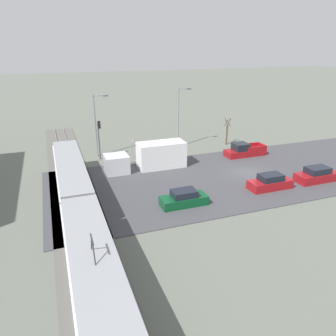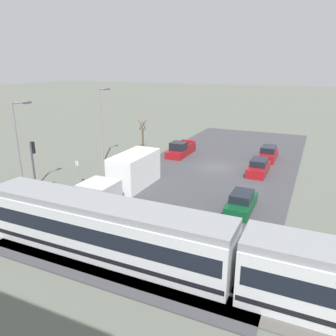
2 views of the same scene
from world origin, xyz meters
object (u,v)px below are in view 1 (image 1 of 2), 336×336
(traffic_light_pole, at_px, (99,135))
(light_rail_tram, at_px, (80,216))
(sedan_car_1, at_px, (270,183))
(sedan_car_0, at_px, (184,199))
(pickup_truck, at_px, (244,151))
(street_tree, at_px, (227,132))
(no_parking_sign, at_px, (132,147))
(sedan_car_2, at_px, (317,175))
(street_lamp_near_crossing, at_px, (179,114))
(box_truck, at_px, (151,157))
(street_lamp_mid_block, at_px, (97,122))

(traffic_light_pole, bearing_deg, light_rail_tram, 166.22)
(sedan_car_1, height_order, traffic_light_pole, traffic_light_pole)
(traffic_light_pole, bearing_deg, sedan_car_0, -162.34)
(pickup_truck, xyz_separation_m, traffic_light_pole, (5.35, 18.20, 2.52))
(street_tree, distance_m, no_parking_sign, 14.76)
(sedan_car_2, bearing_deg, street_tree, 7.48)
(light_rail_tram, relative_size, pickup_truck, 5.77)
(light_rail_tram, height_order, street_lamp_near_crossing, street_lamp_near_crossing)
(street_lamp_near_crossing, xyz_separation_m, no_parking_sign, (-2.50, 7.61, -3.33))
(sedan_car_0, bearing_deg, pickup_truck, -51.30)
(box_truck, xyz_separation_m, traffic_light_pole, (5.60, 5.09, 1.78))
(sedan_car_1, bearing_deg, no_parking_sign, 36.64)
(pickup_truck, height_order, sedan_car_1, pickup_truck)
(street_tree, bearing_deg, street_lamp_near_crossing, 80.04)
(street_tree, relative_size, street_lamp_mid_block, 0.50)
(sedan_car_2, bearing_deg, street_lamp_near_crossing, 28.20)
(sedan_car_1, bearing_deg, box_truck, 44.50)
(light_rail_tram, xyz_separation_m, sedan_car_2, (2.17, -25.13, -0.94))
(light_rail_tram, xyz_separation_m, pickup_truck, (12.39, -22.55, -0.93))
(no_parking_sign, bearing_deg, street_lamp_near_crossing, -71.79)
(street_lamp_mid_block, bearing_deg, box_truck, -143.73)
(no_parking_sign, bearing_deg, traffic_light_pole, 76.60)
(street_tree, bearing_deg, box_truck, 113.44)
(street_lamp_mid_block, xyz_separation_m, no_parking_sign, (-2.29, -4.00, -3.15))
(street_lamp_mid_block, bearing_deg, sedan_car_2, -129.13)
(traffic_light_pole, bearing_deg, street_tree, -89.07)
(street_lamp_near_crossing, distance_m, street_lamp_mid_block, 11.61)
(pickup_truck, height_order, traffic_light_pole, traffic_light_pole)
(sedan_car_0, distance_m, street_lamp_mid_block, 18.38)
(sedan_car_2, relative_size, traffic_light_pole, 0.95)
(traffic_light_pole, xyz_separation_m, street_tree, (0.30, -18.70, -1.43))
(sedan_car_2, height_order, street_lamp_mid_block, street_lamp_mid_block)
(traffic_light_pole, xyz_separation_m, no_parking_sign, (-0.95, -4.00, -1.75))
(light_rail_tram, xyz_separation_m, sedan_car_1, (2.24, -19.16, -0.96))
(traffic_light_pole, bearing_deg, box_truck, -137.73)
(pickup_truck, xyz_separation_m, sedan_car_1, (-10.15, 3.39, -0.03))
(pickup_truck, bearing_deg, street_tree, -5.08)
(box_truck, relative_size, sedan_car_0, 2.21)
(sedan_car_0, height_order, street_tree, street_tree)
(street_lamp_mid_block, distance_m, no_parking_sign, 5.59)
(sedan_car_0, height_order, no_parking_sign, no_parking_sign)
(sedan_car_0, relative_size, no_parking_sign, 1.72)
(light_rail_tram, relative_size, no_parking_sign, 12.60)
(traffic_light_pole, distance_m, street_lamp_mid_block, 1.94)
(street_lamp_near_crossing, bearing_deg, traffic_light_pole, 97.61)
(pickup_truck, relative_size, no_parking_sign, 2.18)
(pickup_truck, xyz_separation_m, sedan_car_0, (-10.53, 13.14, -0.06))
(sedan_car_0, distance_m, sedan_car_2, 15.73)
(sedan_car_1, distance_m, no_parking_sign, 18.14)
(sedan_car_2, height_order, traffic_light_pole, traffic_light_pole)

